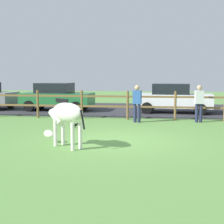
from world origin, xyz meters
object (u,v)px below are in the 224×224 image
Objects in this scene: zebra at (66,116)px; parked_car_green at (57,96)px; parked_car_white at (173,98)px; visitor_left_of_tree at (137,102)px; crow_on_grass at (75,125)px; visitor_right_of_tree at (199,102)px.

parked_car_green reaches higher than zebra.
visitor_left_of_tree is (-1.69, -3.56, 0.06)m from parked_car_white.
visitor_right_of_tree is at bearing 24.95° from crow_on_grass.
zebra is 3.55m from crow_on_grass.
zebra is 9.51m from parked_car_white.
parked_car_green is at bearing 142.21° from visitor_left_of_tree.
parked_car_white and parked_car_green have the same top height.
parked_car_white is at bearing 53.87° from crow_on_grass.
zebra is at bearing -70.94° from parked_car_green.
visitor_left_of_tree is 1.00× the size of visitor_right_of_tree.
parked_car_white is at bearing 69.07° from zebra.
visitor_right_of_tree is at bearing 8.70° from visitor_left_of_tree.
parked_car_white is at bearing -1.66° from parked_car_green.
visitor_right_of_tree is at bearing -72.46° from parked_car_white.
parked_car_green is 8.23m from visitor_right_of_tree.
crow_on_grass is 0.13× the size of visitor_right_of_tree.
zebra is 1.00× the size of visitor_right_of_tree.
parked_car_white reaches higher than zebra.
zebra is at bearing -110.93° from parked_car_white.
zebra is 7.65× the size of crow_on_grass.
parked_car_white is at bearing 107.54° from visitor_right_of_tree.
parked_car_white is 2.52× the size of visitor_right_of_tree.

